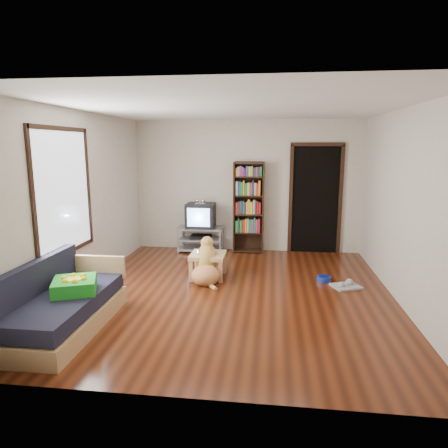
# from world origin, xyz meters

# --- Properties ---
(ground) EXTENTS (5.00, 5.00, 0.00)m
(ground) POSITION_xyz_m (0.00, 0.00, 0.00)
(ground) COLOR #57230E
(ground) RESTS_ON ground
(ceiling) EXTENTS (5.00, 5.00, 0.00)m
(ceiling) POSITION_xyz_m (0.00, 0.00, 2.60)
(ceiling) COLOR white
(ceiling) RESTS_ON ground
(wall_back) EXTENTS (4.50, 0.00, 4.50)m
(wall_back) POSITION_xyz_m (0.00, 2.50, 1.30)
(wall_back) COLOR beige
(wall_back) RESTS_ON ground
(wall_front) EXTENTS (4.50, 0.00, 4.50)m
(wall_front) POSITION_xyz_m (0.00, -2.50, 1.30)
(wall_front) COLOR beige
(wall_front) RESTS_ON ground
(wall_left) EXTENTS (0.00, 5.00, 5.00)m
(wall_left) POSITION_xyz_m (-2.25, 0.00, 1.30)
(wall_left) COLOR beige
(wall_left) RESTS_ON ground
(wall_right) EXTENTS (0.00, 5.00, 5.00)m
(wall_right) POSITION_xyz_m (2.25, 0.00, 1.30)
(wall_right) COLOR beige
(wall_right) RESTS_ON ground
(green_cushion) EXTENTS (0.62, 0.62, 0.16)m
(green_cushion) POSITION_xyz_m (-1.75, -1.29, 0.50)
(green_cushion) COLOR #1F971B
(green_cushion) RESTS_ON sofa
(laptop) EXTENTS (0.38, 0.29, 0.03)m
(laptop) POSITION_xyz_m (-0.49, 0.62, 0.41)
(laptop) COLOR silver
(laptop) RESTS_ON coffee_table
(dog_bowl) EXTENTS (0.22, 0.22, 0.08)m
(dog_bowl) POSITION_xyz_m (1.35, 0.69, 0.04)
(dog_bowl) COLOR navy
(dog_bowl) RESTS_ON ground
(grey_rag) EXTENTS (0.49, 0.45, 0.03)m
(grey_rag) POSITION_xyz_m (1.65, 0.44, 0.01)
(grey_rag) COLOR #9C9C9C
(grey_rag) RESTS_ON ground
(window) EXTENTS (0.03, 1.46, 1.70)m
(window) POSITION_xyz_m (-2.23, -0.50, 1.50)
(window) COLOR white
(window) RESTS_ON wall_left
(doorway) EXTENTS (1.03, 0.05, 2.19)m
(doorway) POSITION_xyz_m (1.35, 2.48, 1.12)
(doorway) COLOR black
(doorway) RESTS_ON wall_back
(tv_stand) EXTENTS (0.90, 0.45, 0.50)m
(tv_stand) POSITION_xyz_m (-0.90, 2.25, 0.27)
(tv_stand) COLOR #99999E
(tv_stand) RESTS_ON ground
(crt_tv) EXTENTS (0.55, 0.52, 0.58)m
(crt_tv) POSITION_xyz_m (-0.90, 2.27, 0.74)
(crt_tv) COLOR black
(crt_tv) RESTS_ON tv_stand
(bookshelf) EXTENTS (0.60, 0.30, 1.80)m
(bookshelf) POSITION_xyz_m (0.05, 2.34, 1.00)
(bookshelf) COLOR black
(bookshelf) RESTS_ON ground
(sofa) EXTENTS (0.80, 1.80, 0.80)m
(sofa) POSITION_xyz_m (-1.87, -1.38, 0.26)
(sofa) COLOR tan
(sofa) RESTS_ON ground
(coffee_table) EXTENTS (0.55, 0.55, 0.40)m
(coffee_table) POSITION_xyz_m (-0.49, 0.65, 0.28)
(coffee_table) COLOR tan
(coffee_table) RESTS_ON ground
(dog) EXTENTS (0.48, 0.84, 0.71)m
(dog) POSITION_xyz_m (-0.49, 0.47, 0.26)
(dog) COLOR #D98F53
(dog) RESTS_ON ground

